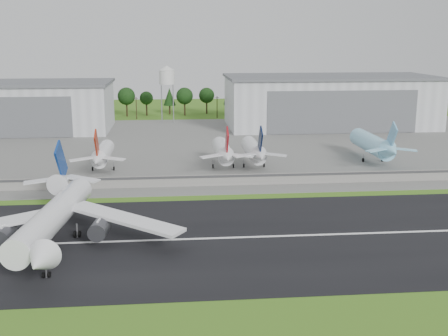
{
  "coord_description": "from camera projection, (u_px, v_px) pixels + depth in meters",
  "views": [
    {
      "loc": [
        -2.9,
        -106.97,
        43.45
      ],
      "look_at": [
        10.85,
        40.0,
        9.0
      ],
      "focal_mm": 45.0,
      "sensor_mm": 36.0,
      "label": 1
    }
  ],
  "objects": [
    {
      "name": "parked_jet_red_a",
      "position": [
        102.0,
        154.0,
        184.34
      ],
      "size": [
        7.36,
        31.29,
        16.37
      ],
      "color": "white",
      "rests_on": "ground"
    },
    {
      "name": "treeline",
      "position": [
        177.0,
        115.0,
        322.32
      ],
      "size": [
        320.0,
        16.0,
        22.0
      ],
      "primitive_type": null,
      "color": "black",
      "rests_on": "ground"
    },
    {
      "name": "utility_poles",
      "position": [
        177.0,
        118.0,
        307.78
      ],
      "size": [
        230.0,
        3.0,
        12.0
      ],
      "primitive_type": null,
      "color": "black",
      "rests_on": "ground"
    },
    {
      "name": "main_airliner",
      "position": [
        54.0,
        223.0,
        119.43
      ],
      "size": [
        56.97,
        59.27,
        18.17
      ],
      "rotation": [
        0.0,
        0.0,
        3.04
      ],
      "color": "white",
      "rests_on": "runway"
    },
    {
      "name": "hangar_west",
      "position": [
        7.0,
        107.0,
        263.86
      ],
      "size": [
        97.0,
        44.0,
        23.2
      ],
      "color": "silver",
      "rests_on": "ground"
    },
    {
      "name": "parked_jet_navy",
      "position": [
        255.0,
        151.0,
        188.93
      ],
      "size": [
        7.36,
        31.29,
        16.61
      ],
      "color": "silver",
      "rests_on": "ground"
    },
    {
      "name": "ground",
      "position": [
        189.0,
        257.0,
        113.86
      ],
      "size": [
        600.0,
        600.0,
        0.0
      ],
      "primitive_type": "plane",
      "color": "#366A19",
      "rests_on": "ground"
    },
    {
      "name": "apron",
      "position": [
        180.0,
        146.0,
        230.2
      ],
      "size": [
        320.0,
        150.0,
        0.1
      ],
      "primitive_type": "cube",
      "color": "slate",
      "rests_on": "ground"
    },
    {
      "name": "runway",
      "position": [
        188.0,
        239.0,
        123.54
      ],
      "size": [
        320.0,
        60.0,
        0.1
      ],
      "primitive_type": "cube",
      "color": "black",
      "rests_on": "ground"
    },
    {
      "name": "hangar_east",
      "position": [
        329.0,
        101.0,
        277.7
      ],
      "size": [
        102.0,
        47.0,
        25.2
      ],
      "color": "silver",
      "rests_on": "ground"
    },
    {
      "name": "parked_jet_skyblue",
      "position": [
        375.0,
        145.0,
        197.71
      ],
      "size": [
        7.36,
        37.29,
        17.09
      ],
      "color": "#92DCFD",
      "rests_on": "ground"
    },
    {
      "name": "runway_centerline",
      "position": [
        188.0,
        239.0,
        123.53
      ],
      "size": [
        220.0,
        1.0,
        0.02
      ],
      "primitive_type": "cube",
      "color": "white",
      "rests_on": "runway"
    },
    {
      "name": "water_tower",
      "position": [
        167.0,
        75.0,
        287.2
      ],
      "size": [
        8.4,
        8.4,
        29.4
      ],
      "color": "#99999E",
      "rests_on": "ground"
    },
    {
      "name": "blast_fence",
      "position": [
        183.0,
        181.0,
        166.76
      ],
      "size": [
        240.0,
        0.61,
        3.5
      ],
      "color": "gray",
      "rests_on": "ground"
    },
    {
      "name": "parked_jet_red_b",
      "position": [
        224.0,
        152.0,
        187.98
      ],
      "size": [
        7.36,
        31.29,
        16.56
      ],
      "color": "white",
      "rests_on": "ground"
    }
  ]
}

